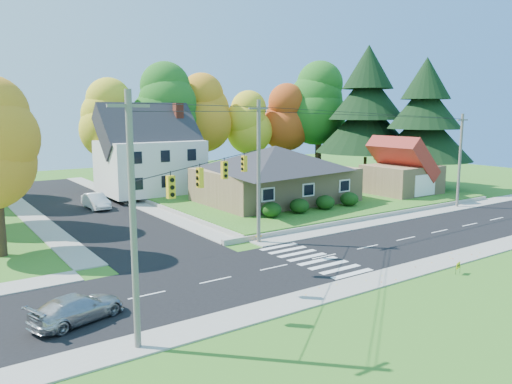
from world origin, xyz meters
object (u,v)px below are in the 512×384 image
fire_hydrant (259,237)px  ranch_house (275,173)px  silver_sedan (77,308)px  white_car (96,201)px

fire_hydrant → ranch_house: bearing=48.6°
silver_sedan → white_car: (8.61, 25.57, 0.11)m
fire_hydrant → silver_sedan: bearing=-155.1°
ranch_house → silver_sedan: ranch_house is taller
ranch_house → white_car: 17.44m
fire_hydrant → white_car: bearing=106.9°
silver_sedan → fire_hydrant: size_ratio=5.44×
silver_sedan → ranch_house: bearing=-72.0°
silver_sedan → white_car: white_car is taller
ranch_house → fire_hydrant: size_ratio=18.74×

